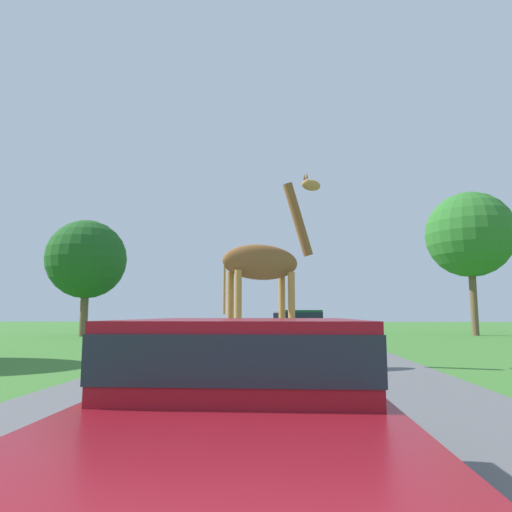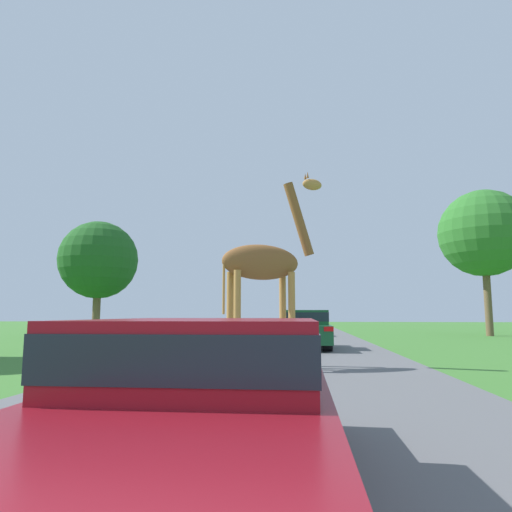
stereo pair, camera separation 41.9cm
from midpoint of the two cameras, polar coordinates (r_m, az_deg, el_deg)
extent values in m
cube|color=#5B5B5E|center=(29.80, 4.75, -9.75)|extent=(7.69, 120.00, 0.00)
cylinder|color=#B77F3D|center=(11.78, 4.40, -7.88)|extent=(0.17, 0.17, 2.33)
cylinder|color=#2D2319|center=(11.85, 4.45, -13.28)|extent=(0.22, 0.22, 0.10)
cylinder|color=#B77F3D|center=(11.31, 5.57, -7.89)|extent=(0.17, 0.17, 2.33)
cylinder|color=#2D2319|center=(11.38, 5.64, -13.52)|extent=(0.22, 0.22, 0.10)
cylinder|color=#B77F3D|center=(11.24, -2.18, -7.93)|extent=(0.17, 0.17, 2.33)
cylinder|color=#2D2319|center=(11.30, -2.21, -13.59)|extent=(0.22, 0.22, 0.10)
cylinder|color=#B77F3D|center=(10.74, -1.25, -7.96)|extent=(0.17, 0.17, 2.33)
cylinder|color=#2D2319|center=(10.81, -1.26, -13.88)|extent=(0.22, 0.22, 0.10)
ellipsoid|color=brown|center=(11.32, 1.68, -0.78)|extent=(2.08, 1.48, 0.88)
cylinder|color=brown|center=(11.96, 6.35, 4.59)|extent=(0.86, 0.61, 1.93)
ellipsoid|color=#B77F3D|center=(12.39, 8.00, 8.84)|extent=(0.61, 0.47, 0.30)
cylinder|color=#B77F3D|center=(10.92, -2.96, -3.91)|extent=(0.06, 0.06, 1.28)
cone|color=brown|center=(12.43, 7.15, 9.87)|extent=(0.07, 0.07, 0.16)
cone|color=brown|center=(12.32, 7.44, 10.04)|extent=(0.07, 0.07, 0.16)
cube|color=maroon|center=(3.49, -2.56, -19.96)|extent=(1.73, 4.48, 0.56)
cube|color=maroon|center=(3.41, -2.51, -11.69)|extent=(1.56, 2.02, 0.45)
cube|color=#19232D|center=(3.41, -2.51, -11.31)|extent=(1.57, 2.04, 0.27)
cylinder|color=black|center=(4.96, -8.57, -18.84)|extent=(0.35, 0.58, 0.58)
cylinder|color=black|center=(4.82, 8.54, -19.18)|extent=(0.35, 0.58, 0.58)
cube|color=#144C28|center=(17.70, 7.01, -9.57)|extent=(1.78, 4.11, 0.65)
cube|color=#144C28|center=(17.68, 6.98, -7.64)|extent=(1.60, 1.85, 0.55)
cube|color=#19232D|center=(17.68, 6.97, -7.55)|extent=(1.62, 1.87, 0.33)
cube|color=red|center=(15.63, 4.45, -9.07)|extent=(0.32, 0.03, 0.16)
cube|color=red|center=(15.66, 9.85, -8.98)|extent=(0.32, 0.03, 0.16)
cylinder|color=black|center=(18.94, 4.75, -10.30)|extent=(0.36, 0.58, 0.58)
cylinder|color=black|center=(18.97, 9.12, -10.23)|extent=(0.36, 0.58, 0.58)
cylinder|color=black|center=(16.48, 4.60, -10.75)|extent=(0.36, 0.58, 0.58)
cylinder|color=black|center=(16.51, 9.62, -10.67)|extent=(0.36, 0.58, 0.58)
cube|color=silver|center=(27.88, 5.60, -8.71)|extent=(1.74, 4.09, 0.66)
cube|color=silver|center=(27.88, 5.58, -7.48)|extent=(1.57, 1.84, 0.54)
cube|color=#19232D|center=(27.88, 5.58, -7.42)|extent=(1.59, 1.86, 0.32)
cube|color=red|center=(25.84, 3.97, -8.32)|extent=(0.31, 0.03, 0.16)
cube|color=red|center=(25.83, 7.17, -8.28)|extent=(0.31, 0.03, 0.16)
cylinder|color=black|center=(29.13, 4.22, -9.23)|extent=(0.35, 0.60, 0.60)
cylinder|color=black|center=(29.12, 7.00, -9.20)|extent=(0.35, 0.60, 0.60)
cylinder|color=black|center=(26.68, 4.08, -9.41)|extent=(0.35, 0.60, 0.60)
cylinder|color=black|center=(26.67, 7.11, -9.37)|extent=(0.35, 0.60, 0.60)
cylinder|color=brown|center=(31.21, 27.28, -3.84)|extent=(0.43, 0.43, 5.47)
sphere|color=#2D7028|center=(31.57, 26.91, 2.57)|extent=(5.35, 5.35, 5.35)
cylinder|color=brown|center=(29.09, -18.91, -5.64)|extent=(0.46, 0.46, 3.87)
sphere|color=#1E561E|center=(29.27, -18.70, -0.46)|extent=(4.70, 4.70, 4.70)
camera|label=1|loc=(0.21, -88.94, -0.14)|focal=32.00mm
camera|label=2|loc=(0.21, 91.06, 0.14)|focal=32.00mm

